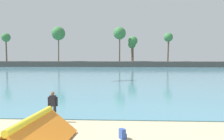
{
  "coord_description": "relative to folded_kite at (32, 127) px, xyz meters",
  "views": [
    {
      "loc": [
        0.84,
        -5.81,
        3.59
      ],
      "look_at": [
        -0.07,
        11.93,
        2.54
      ],
      "focal_mm": 39.02,
      "sensor_mm": 36.0,
      "label": 1
    }
  ],
  "objects": [
    {
      "name": "backpack_near_kite",
      "position": [
        3.57,
        1.1,
        -0.59
      ],
      "size": [
        0.36,
        0.36,
        0.44
      ],
      "color": "#2D4C9E",
      "rests_on": "ground"
    },
    {
      "name": "palm_headland",
      "position": [
        1.52,
        69.45,
        1.93
      ],
      "size": [
        92.98,
        6.0,
        12.98
      ],
      "color": "#514C47",
      "rests_on": "ground"
    },
    {
      "name": "sea",
      "position": [
        2.8,
        56.75,
        -0.76
      ],
      "size": [
        220.0,
        105.52,
        0.06
      ],
      "primitive_type": "cube",
      "color": "teal",
      "rests_on": "ground"
    },
    {
      "name": "person_at_waterline",
      "position": [
        -0.24,
        3.62,
        0.1
      ],
      "size": [
        0.55,
        0.21,
        1.67
      ],
      "color": "#23232D",
      "rests_on": "ground"
    },
    {
      "name": "folded_kite",
      "position": [
        0.0,
        0.0,
        0.0
      ],
      "size": [
        2.88,
        4.13,
        1.17
      ],
      "color": "orange",
      "rests_on": "ground"
    }
  ]
}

